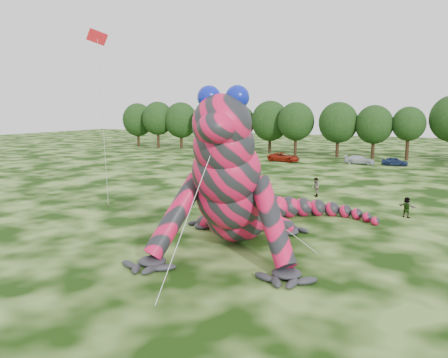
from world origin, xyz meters
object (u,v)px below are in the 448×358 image
tree_5 (270,127)px  spectator_5 (407,207)px  tree_9 (408,134)px  car_1 (236,153)px  car_0 (210,152)px  car_2 (284,157)px  tree_0 (138,125)px  tree_8 (374,132)px  flying_kite (98,50)px  tree_6 (296,129)px  car_4 (395,161)px  tree_2 (181,126)px  spectator_0 (232,184)px  tree_4 (239,128)px  tree_3 (208,127)px  tree_7 (338,130)px  car_3 (359,160)px  spectator_1 (316,187)px  tree_1 (158,125)px  spectator_4 (254,163)px  inflatable_gecko (241,165)px

tree_5 → spectator_5: 50.09m
tree_9 → car_1: tree_9 is taller
car_0 → car_2: 14.95m
tree_0 → tree_8: size_ratio=1.06×
flying_kite → tree_0: flying_kite is taller
tree_6 → spectator_5: size_ratio=5.90×
flying_kite → car_2: flying_kite is taller
car_0 → car_4: bearing=-86.2°
tree_8 → car_4: size_ratio=2.42×
spectator_5 → tree_2: bearing=-18.3°
tree_9 → spectator_0: (-13.62, -37.74, -3.50)m
tree_0 → tree_4: bearing=-1.2°
tree_5 → tree_3: bearing=-173.8°
car_2 → spectator_0: size_ratio=3.05×
tree_4 → tree_0: bearing=178.8°
tree_7 → tree_9: size_ratio=1.09×
tree_0 → tree_4: tree_0 is taller
car_1 → car_3: car_1 is taller
flying_kite → car_4: (17.58, 42.44, -12.09)m
car_2 → car_4: 16.52m
car_0 → spectator_1: (26.59, -27.89, 0.29)m
tree_1 → tree_4: bearing=2.0°
tree_2 → car_0: bearing=-38.8°
tree_1 → tree_8: 44.15m
tree_6 → spectator_4: (0.32, -20.19, -3.92)m
tree_7 → car_2: size_ratio=1.85×
tree_5 → tree_9: size_ratio=1.13×
tree_2 → car_3: tree_2 is taller
inflatable_gecko → tree_2: 65.00m
flying_kite → tree_2: flying_kite is taller
inflatable_gecko → tree_9: inflatable_gecko is taller
tree_0 → tree_9: size_ratio=1.10×
tree_3 → spectator_1: (31.26, -35.82, -3.79)m
tree_5 → tree_8: bearing=-4.4°
tree_6 → car_4: (17.59, -7.54, -4.12)m
tree_3 → car_0: (4.67, -7.93, -4.08)m
inflatable_gecko → tree_6: 52.33m
tree_0 → car_1: bearing=-19.0°
car_1 → car_3: 20.97m
tree_3 → spectator_0: 44.21m
tree_3 → tree_6: bearing=-1.2°
car_1 → car_0: bearing=101.1°
inflatable_gecko → tree_7: bearing=82.8°
car_2 → tree_4: bearing=54.9°
tree_8 → tree_6: bearing=-178.7°
inflatable_gecko → tree_9: 51.94m
spectator_5 → tree_3: bearing=-21.9°
tree_9 → car_4: 9.06m
spectator_0 → tree_1: bearing=-74.0°
tree_3 → tree_5: size_ratio=0.96×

